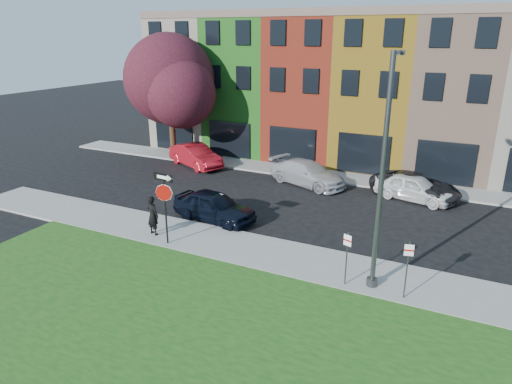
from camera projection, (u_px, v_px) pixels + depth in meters
The scene contains 15 objects.
ground at pixel (255, 294), 16.60m from camera, with size 120.00×120.00×0.00m, color black.
sidewalk_near at pixel (333, 268), 18.30m from camera, with size 40.00×3.00×0.12m, color gray.
sidewalk_far at pixel (313, 174), 30.55m from camera, with size 40.00×2.40×0.12m, color gray.
rowhouse_block at pixel (350, 90), 33.97m from camera, with size 30.00×10.12×10.00m.
stop_sign at pixel (164, 194), 19.57m from camera, with size 1.05×0.16×3.25m.
man at pixel (153, 215), 20.95m from camera, with size 0.77×0.60×1.87m, color black.
sedan_near at pixel (214, 206), 22.87m from camera, with size 4.66×2.44×1.51m, color black.
parked_car_red at pixel (196, 156), 32.21m from camera, with size 5.01×3.49×1.57m, color maroon.
parked_car_silver at pixel (308, 173), 28.34m from camera, with size 5.50×3.63×1.48m, color #A8A8AD.
parked_car_dark at pixel (415, 186), 26.09m from camera, with size 5.52×3.79×1.40m, color black.
parked_car_white at pixel (414, 188), 25.67m from camera, with size 4.65×2.75×1.49m, color silver.
street_lamp at pixel (383, 176), 15.71m from camera, with size 0.45×2.58×8.35m.
parking_sign_a at pixel (347, 252), 16.57m from camera, with size 0.31×0.14×2.10m.
parking_sign_b at pixel (408, 263), 15.68m from camera, with size 0.32×0.12×2.18m.
tree_purple at pixel (171, 82), 32.43m from camera, with size 7.68×6.72×8.96m.
Camera 1 is at (6.34, -12.98, 8.97)m, focal length 32.00 mm.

